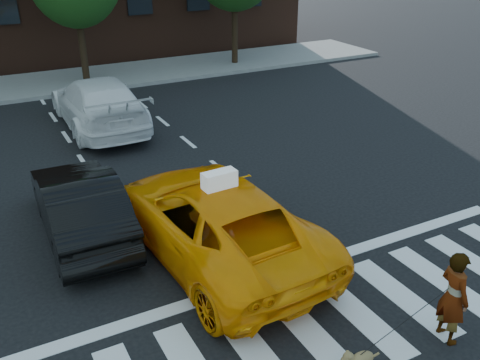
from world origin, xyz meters
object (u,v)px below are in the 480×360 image
object	(u,v)px
black_sedan	(80,204)
woman	(453,297)
dog	(359,359)
white_suv	(98,103)
taxi	(216,219)

from	to	relation	value
black_sedan	woman	world-z (taller)	woman
dog	white_suv	bearing A→B (deg)	113.49
white_suv	woman	world-z (taller)	white_suv
dog	black_sedan	bearing A→B (deg)	135.52
black_sedan	woman	size ratio (longest dim) A/B	2.72
taxi	dog	distance (m)	3.90
woman	black_sedan	bearing A→B (deg)	44.46
white_suv	dog	xyz separation A→B (m)	(0.56, -12.43, -0.62)
black_sedan	dog	world-z (taller)	black_sedan
white_suv	dog	bearing A→B (deg)	93.26
black_sedan	white_suv	size ratio (longest dim) A/B	0.77
taxi	white_suv	size ratio (longest dim) A/B	1.00
woman	white_suv	bearing A→B (deg)	18.38
taxi	black_sedan	xyz separation A→B (m)	(-2.18, 2.01, -0.07)
black_sedan	woman	xyz separation A→B (m)	(4.36, -5.95, 0.08)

